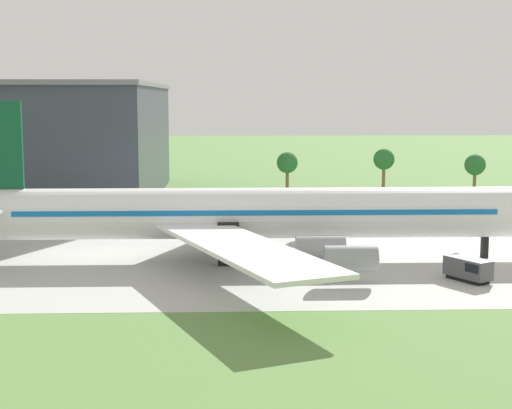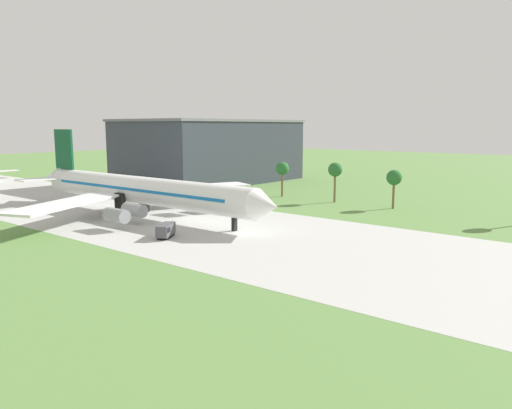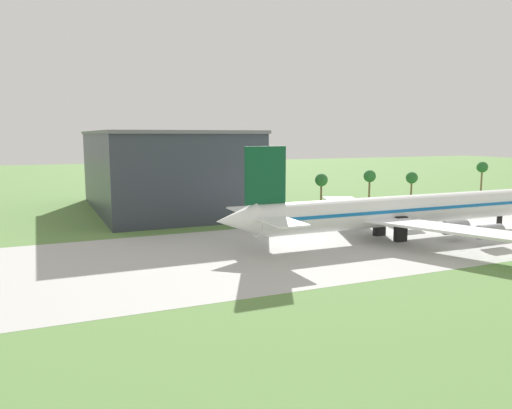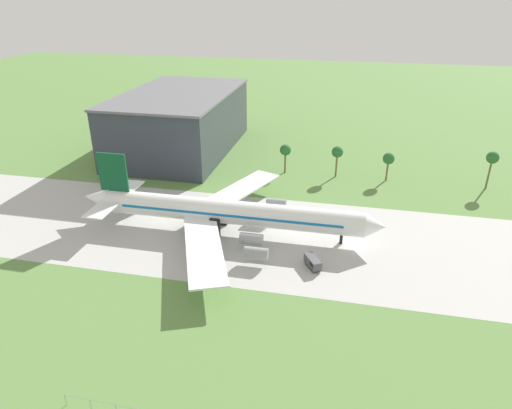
% 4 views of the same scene
% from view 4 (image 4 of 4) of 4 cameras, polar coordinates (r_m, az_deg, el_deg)
% --- Properties ---
extents(ground_plane, '(600.00, 600.00, 0.00)m').
position_cam_4_polar(ground_plane, '(110.23, 12.15, -5.09)').
color(ground_plane, '#5B8442').
extents(taxiway_strip, '(320.00, 44.00, 0.02)m').
position_cam_4_polar(taxiway_strip, '(110.22, 12.15, -5.08)').
color(taxiway_strip, '#B2B2AD').
rests_on(taxiway_strip, ground_plane).
extents(jet_airliner, '(76.15, 62.44, 18.38)m').
position_cam_4_polar(jet_airliner, '(111.76, -3.82, -0.92)').
color(jet_airliner, white).
rests_on(jet_airliner, ground_plane).
extents(baggage_tug, '(4.32, 5.38, 2.38)m').
position_cam_4_polar(baggage_tug, '(100.07, 7.14, -7.21)').
color(baggage_tug, black).
rests_on(baggage_tug, ground_plane).
extents(terminal_building, '(36.72, 61.20, 21.37)m').
position_cam_4_polar(terminal_building, '(171.44, -9.48, 10.18)').
color(terminal_building, '#333842').
rests_on(terminal_building, ground_plane).
extents(palm_tree_row, '(106.70, 3.60, 11.71)m').
position_cam_4_polar(palm_tree_row, '(147.99, 20.42, 5.51)').
color(palm_tree_row, brown).
rests_on(palm_tree_row, ground_plane).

